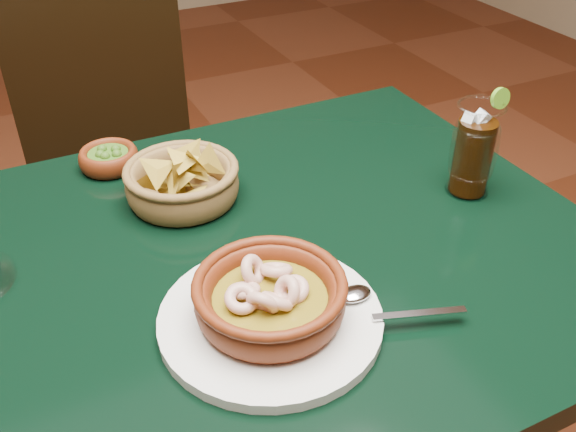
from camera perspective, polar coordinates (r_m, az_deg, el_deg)
name	(u,v)px	position (r m, az deg, el deg)	size (l,w,h in m)	color
dining_table	(196,323)	(0.96, -8.18, -9.36)	(1.20, 0.80, 0.75)	black
dining_chair	(115,173)	(1.61, -15.14, 3.73)	(0.49, 0.49, 0.94)	black
shrimp_plate	(270,303)	(0.78, -1.57, -7.75)	(0.36, 0.28, 0.08)	silver
chip_basket	(182,182)	(1.02, -9.39, 3.01)	(0.21, 0.21, 0.12)	brown
guacamole_ramekin	(109,158)	(1.14, -15.64, 4.97)	(0.12, 0.12, 0.04)	#531D0A
cola_drink	(474,151)	(1.05, 16.19, 5.61)	(0.15, 0.15, 0.17)	white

